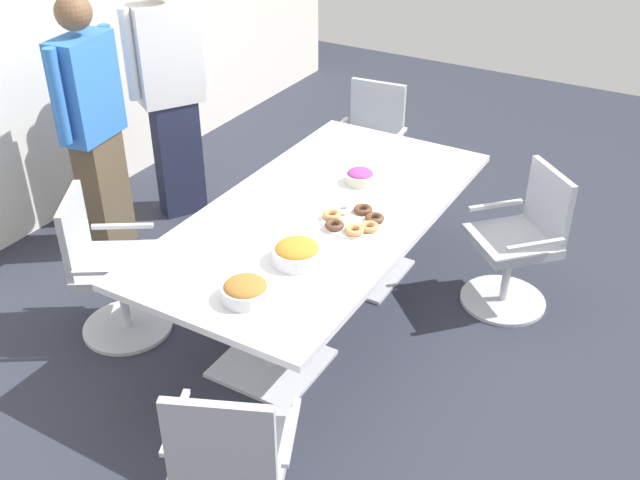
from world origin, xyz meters
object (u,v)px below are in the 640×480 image
person_standing_0 (93,125)px  snack_bowl_candy_mix (360,176)px  snack_bowl_pretzels (246,290)px  conference_table (320,229)px  office_chair_1 (233,466)px  snack_bowl_chips_orange (297,252)px  office_chair_0 (110,273)px  donut_platter (353,220)px  person_standing_1 (171,90)px  office_chair_2 (519,247)px  office_chair_3 (369,150)px

person_standing_0 → snack_bowl_candy_mix: bearing=96.7°
snack_bowl_candy_mix → snack_bowl_pretzels: bearing=-176.3°
conference_table → office_chair_1: office_chair_1 is taller
snack_bowl_chips_orange → conference_table: bearing=17.8°
office_chair_1 → person_standing_0: bearing=121.6°
snack_bowl_chips_orange → office_chair_0: bearing=100.6°
person_standing_0 → donut_platter: size_ratio=5.09×
office_chair_0 → snack_bowl_candy_mix: (1.16, -1.03, 0.39)m
person_standing_0 → donut_platter: bearing=82.2°
conference_table → snack_bowl_chips_orange: bearing=-162.2°
office_chair_1 → person_standing_0: (1.50, 2.18, 0.52)m
person_standing_0 → office_chair_1: bearing=47.5°
office_chair_1 → person_standing_1: 3.05m
office_chair_0 → donut_platter: size_ratio=2.60×
office_chair_0 → person_standing_1: (1.37, 0.60, 0.57)m
conference_table → snack_bowl_candy_mix: size_ratio=13.35×
conference_table → person_standing_0: size_ratio=1.35×
snack_bowl_candy_mix → office_chair_0: bearing=138.2°
office_chair_2 → person_standing_1: bearing=46.3°
person_standing_0 → snack_bowl_chips_orange: 1.94m
person_standing_1 → snack_bowl_candy_mix: (-0.21, -1.64, -0.18)m
office_chair_1 → office_chair_2: (2.29, -0.51, 0.00)m
person_standing_0 → snack_bowl_candy_mix: 1.81m
person_standing_1 → snack_bowl_candy_mix: 1.66m
office_chair_1 → person_standing_1: person_standing_1 is taller
office_chair_1 → snack_bowl_candy_mix: bearing=78.6°
office_chair_1 → snack_bowl_chips_orange: office_chair_1 is taller
snack_bowl_pretzels → office_chair_0: bearing=80.9°
snack_bowl_chips_orange → snack_bowl_pretzels: 0.40m
donut_platter → office_chair_1: bearing=-170.9°
conference_table → office_chair_0: size_ratio=2.64×
snack_bowl_chips_orange → donut_platter: snack_bowl_chips_orange is taller
office_chair_2 → snack_bowl_pretzels: size_ratio=3.86×
office_chair_1 → office_chair_2: same height
office_chair_3 → donut_platter: (-1.58, -0.69, 0.36)m
snack_bowl_pretzels → office_chair_1: bearing=-150.9°
office_chair_1 → office_chair_3: 3.22m
office_chair_0 → donut_platter: bearing=87.2°
conference_table → office_chair_2: bearing=-52.9°
office_chair_1 → donut_platter: office_chair_1 is taller
person_standing_0 → snack_bowl_pretzels: person_standing_0 is taller
office_chair_1 → office_chair_2: bearing=53.5°
conference_table → snack_bowl_pretzels: snack_bowl_pretzels is taller
conference_table → donut_platter: size_ratio=6.86×
office_chair_3 → snack_bowl_pretzels: size_ratio=3.86×
office_chair_2 → snack_bowl_candy_mix: size_ratio=5.06×
person_standing_1 → snack_bowl_chips_orange: size_ratio=7.31×
snack_bowl_pretzels → donut_platter: bearing=-6.8°
office_chair_1 → office_chair_2: size_ratio=1.00×
office_chair_1 → snack_bowl_pretzels: size_ratio=3.86×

